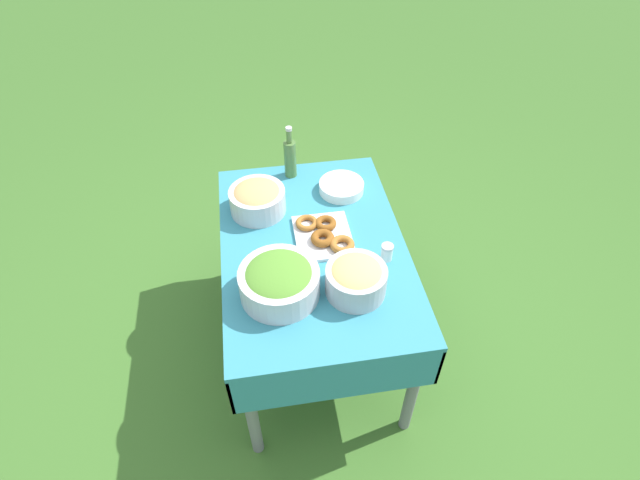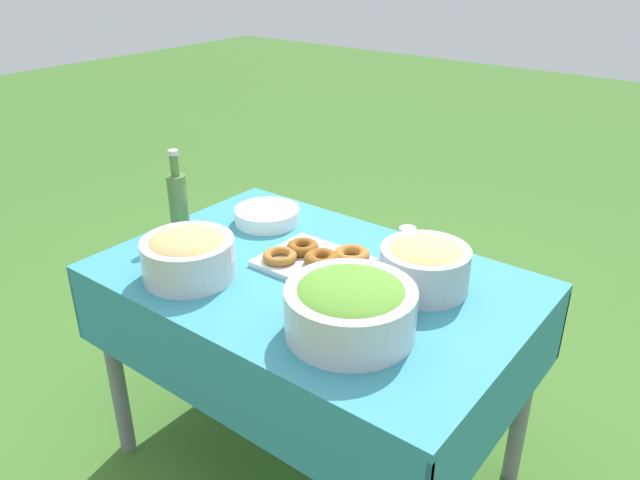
{
  "view_description": "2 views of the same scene",
  "coord_description": "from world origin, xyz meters",
  "px_view_note": "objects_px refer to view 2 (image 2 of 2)",
  "views": [
    {
      "loc": [
        1.5,
        -0.21,
        2.21
      ],
      "look_at": [
        0.02,
        0.03,
        0.74
      ],
      "focal_mm": 28.0,
      "sensor_mm": 36.0,
      "label": 1
    },
    {
      "loc": [
        0.94,
        -1.19,
        1.54
      ],
      "look_at": [
        0.01,
        0.01,
        0.8
      ],
      "focal_mm": 35.0,
      "sensor_mm": 36.0,
      "label": 2
    }
  ],
  "objects_px": {
    "donut_platter": "(316,258)",
    "plate_stack": "(267,216)",
    "olive_oil_bottle": "(178,201)",
    "bread_bowl": "(188,254)",
    "salad_bowl": "(350,306)",
    "pasta_bowl": "(425,264)"
  },
  "relations": [
    {
      "from": "salad_bowl",
      "to": "donut_platter",
      "type": "relative_size",
      "value": 1.08
    },
    {
      "from": "pasta_bowl",
      "to": "plate_stack",
      "type": "bearing_deg",
      "value": 174.11
    },
    {
      "from": "pasta_bowl",
      "to": "olive_oil_bottle",
      "type": "distance_m",
      "value": 0.8
    },
    {
      "from": "salad_bowl",
      "to": "pasta_bowl",
      "type": "relative_size",
      "value": 1.31
    },
    {
      "from": "donut_platter",
      "to": "olive_oil_bottle",
      "type": "distance_m",
      "value": 0.49
    },
    {
      "from": "donut_platter",
      "to": "salad_bowl",
      "type": "bearing_deg",
      "value": -38.53
    },
    {
      "from": "salad_bowl",
      "to": "donut_platter",
      "type": "bearing_deg",
      "value": 141.47
    },
    {
      "from": "donut_platter",
      "to": "olive_oil_bottle",
      "type": "xyz_separation_m",
      "value": [
        -0.47,
        -0.09,
        0.09
      ]
    },
    {
      "from": "donut_platter",
      "to": "bread_bowl",
      "type": "xyz_separation_m",
      "value": [
        -0.23,
        -0.27,
        0.05
      ]
    },
    {
      "from": "donut_platter",
      "to": "pasta_bowl",
      "type": "bearing_deg",
      "value": 12.98
    },
    {
      "from": "bread_bowl",
      "to": "salad_bowl",
      "type": "bearing_deg",
      "value": 5.35
    },
    {
      "from": "salad_bowl",
      "to": "plate_stack",
      "type": "height_order",
      "value": "salad_bowl"
    },
    {
      "from": "donut_platter",
      "to": "plate_stack",
      "type": "xyz_separation_m",
      "value": [
        -0.31,
        0.14,
        0.0
      ]
    },
    {
      "from": "plate_stack",
      "to": "olive_oil_bottle",
      "type": "xyz_separation_m",
      "value": [
        -0.17,
        -0.22,
        0.08
      ]
    },
    {
      "from": "plate_stack",
      "to": "bread_bowl",
      "type": "bearing_deg",
      "value": -79.06
    },
    {
      "from": "salad_bowl",
      "to": "donut_platter",
      "type": "xyz_separation_m",
      "value": [
        -0.28,
        0.22,
        -0.05
      ]
    },
    {
      "from": "olive_oil_bottle",
      "to": "bread_bowl",
      "type": "relative_size",
      "value": 1.07
    },
    {
      "from": "pasta_bowl",
      "to": "bread_bowl",
      "type": "relative_size",
      "value": 0.93
    },
    {
      "from": "pasta_bowl",
      "to": "olive_oil_bottle",
      "type": "bearing_deg",
      "value": -168.48
    },
    {
      "from": "pasta_bowl",
      "to": "olive_oil_bottle",
      "type": "relative_size",
      "value": 0.87
    },
    {
      "from": "olive_oil_bottle",
      "to": "bread_bowl",
      "type": "bearing_deg",
      "value": -36.28
    },
    {
      "from": "donut_platter",
      "to": "bread_bowl",
      "type": "distance_m",
      "value": 0.36
    }
  ]
}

